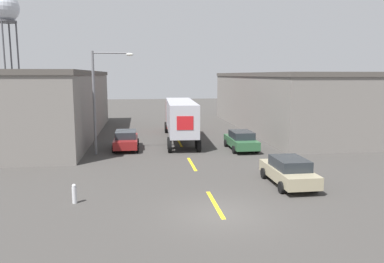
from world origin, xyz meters
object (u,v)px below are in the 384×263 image
at_px(semi_truck, 180,116).
at_px(water_tower, 4,10).
at_px(parked_car_left_far, 126,140).
at_px(fire_hydrant, 74,194).
at_px(parked_car_right_near, 289,171).
at_px(parked_car_right_mid, 241,140).
at_px(street_lamp, 99,94).

distance_m(semi_truck, water_tower, 46.00).
bearing_deg(parked_car_left_far, semi_truck, 38.90).
distance_m(water_tower, fire_hydrant, 57.66).
distance_m(semi_truck, fire_hydrant, 18.32).
relative_size(parked_car_left_far, parked_car_right_near, 1.00).
height_order(semi_truck, parked_car_left_far, semi_truck).
bearing_deg(parked_car_right_mid, parked_car_left_far, 170.69).
relative_size(water_tower, street_lamp, 2.52).
height_order(parked_car_right_mid, fire_hydrant, parked_car_right_mid).
bearing_deg(parked_car_right_mid, street_lamp, -179.09).
distance_m(water_tower, street_lamp, 46.58).
bearing_deg(parked_car_right_near, parked_car_left_far, 129.07).
bearing_deg(parked_car_left_far, parked_car_right_near, -50.93).
relative_size(parked_car_left_far, fire_hydrant, 4.84).
bearing_deg(street_lamp, fire_hydrant, -90.63).
distance_m(semi_truck, street_lamp, 9.06).
height_order(semi_truck, fire_hydrant, semi_truck).
height_order(parked_car_left_far, parked_car_right_near, same).
height_order(parked_car_right_near, water_tower, water_tower).
relative_size(parked_car_right_near, street_lamp, 0.59).
relative_size(semi_truck, parked_car_left_far, 2.94).
height_order(semi_truck, water_tower, water_tower).
bearing_deg(fire_hydrant, parked_car_left_far, 81.43).
xyz_separation_m(semi_truck, street_lamp, (-6.69, -5.63, 2.37)).
bearing_deg(parked_car_right_near, parked_car_right_mid, 90.00).
bearing_deg(semi_truck, street_lamp, -137.57).
relative_size(semi_truck, parked_car_right_mid, 2.94).
height_order(parked_car_left_far, water_tower, water_tower).
relative_size(water_tower, fire_hydrant, 20.78).
relative_size(parked_car_left_far, water_tower, 0.23).
bearing_deg(fire_hydrant, semi_truck, 68.05).
height_order(semi_truck, parked_car_right_near, semi_truck).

